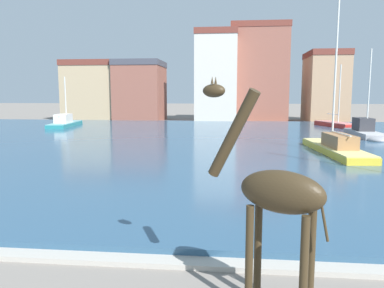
# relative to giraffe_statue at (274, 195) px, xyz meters

# --- Properties ---
(harbor_water) EXTENTS (88.12, 41.85, 0.28)m
(harbor_water) POSITION_rel_giraffe_statue_xyz_m (-4.17, 22.80, -1.99)
(harbor_water) COLOR #2D5170
(harbor_water) RESTS_ON ground
(quay_edge_coping) EXTENTS (88.12, 0.50, 0.12)m
(quay_edge_coping) POSITION_rel_giraffe_statue_xyz_m (-4.17, 1.63, -2.07)
(quay_edge_coping) COLOR #ADA89E
(quay_edge_coping) RESTS_ON ground
(giraffe_statue) EXTENTS (2.23, 1.45, 4.17)m
(giraffe_statue) POSITION_rel_giraffe_statue_xyz_m (0.00, 0.00, 0.00)
(giraffe_statue) COLOR #382B19
(giraffe_statue) RESTS_ON ground
(sailboat_red) EXTENTS (3.71, 6.96, 6.97)m
(sailboat_red) POSITION_rel_giraffe_statue_xyz_m (10.89, 35.50, -1.71)
(sailboat_red) COLOR red
(sailboat_red) RESTS_ON ground
(sailboat_teal) EXTENTS (2.73, 8.15, 5.73)m
(sailboat_teal) POSITION_rel_giraffe_statue_xyz_m (-19.10, 33.78, -1.59)
(sailboat_teal) COLOR teal
(sailboat_teal) RESTS_ON ground
(sailboat_yellow) EXTENTS (2.41, 9.57, 9.56)m
(sailboat_yellow) POSITION_rel_giraffe_statue_xyz_m (5.53, 17.53, -1.61)
(sailboat_yellow) COLOR gold
(sailboat_yellow) RESTS_ON ground
(sailboat_grey) EXTENTS (1.80, 6.81, 7.47)m
(sailboat_grey) POSITION_rel_giraffe_statue_xyz_m (10.46, 25.97, -1.53)
(sailboat_grey) COLOR #939399
(sailboat_grey) RESTS_ON ground
(townhouse_narrow_midrow) EXTENTS (8.31, 6.93, 8.53)m
(townhouse_narrow_midrow) POSITION_rel_giraffe_statue_xyz_m (-20.38, 46.99, 2.15)
(townhouse_narrow_midrow) COLOR tan
(townhouse_narrow_midrow) RESTS_ON ground
(townhouse_wide_warehouse) EXTENTS (6.51, 7.63, 8.50)m
(townhouse_wide_warehouse) POSITION_rel_giraffe_statue_xyz_m (-13.78, 46.96, 2.14)
(townhouse_wide_warehouse) COLOR #8E5142
(townhouse_wide_warehouse) RESTS_ON ground
(townhouse_corner_house) EXTENTS (5.67, 7.06, 12.32)m
(townhouse_corner_house) POSITION_rel_giraffe_statue_xyz_m (-2.84, 46.28, 4.05)
(townhouse_corner_house) COLOR beige
(townhouse_corner_house) RESTS_ON ground
(townhouse_end_terrace) EXTENTS (8.06, 6.27, 13.54)m
(townhouse_end_terrace) POSITION_rel_giraffe_statue_xyz_m (3.06, 48.60, 4.66)
(townhouse_end_terrace) COLOR #8E5142
(townhouse_end_terrace) RESTS_ON ground
(townhouse_tall_gabled) EXTENTS (5.22, 7.47, 9.67)m
(townhouse_tall_gabled) POSITION_rel_giraffe_statue_xyz_m (12.31, 48.33, 2.72)
(townhouse_tall_gabled) COLOR tan
(townhouse_tall_gabled) RESTS_ON ground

